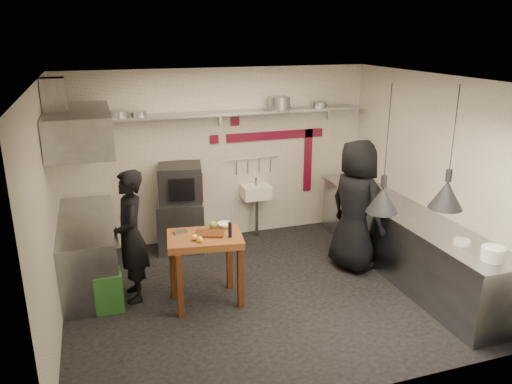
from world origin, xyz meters
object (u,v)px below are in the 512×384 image
object	(u,v)px
oven_stand	(181,225)
chef_right	(356,206)
combi_oven	(180,183)
prep_table	(206,269)
green_bin	(109,290)
chef_left	(131,236)

from	to	relation	value
oven_stand	chef_right	world-z (taller)	chef_right
chef_right	combi_oven	bearing A→B (deg)	40.64
combi_oven	prep_table	size ratio (longest dim) A/B	0.71
oven_stand	chef_right	bearing A→B (deg)	-22.22
green_bin	prep_table	world-z (taller)	prep_table
green_bin	chef_left	xyz separation A→B (m)	(0.33, 0.18, 0.61)
oven_stand	prep_table	bearing A→B (deg)	-79.40
prep_table	chef_right	world-z (taller)	chef_right
oven_stand	green_bin	xyz separation A→B (m)	(-1.19, -1.54, -0.15)
oven_stand	prep_table	world-z (taller)	prep_table
prep_table	chef_left	size ratio (longest dim) A/B	0.53
combi_oven	prep_table	xyz separation A→B (m)	(-0.02, -1.77, -0.63)
oven_stand	chef_right	xyz separation A→B (m)	(2.28, -1.46, 0.56)
combi_oven	prep_table	world-z (taller)	combi_oven
combi_oven	green_bin	bearing A→B (deg)	-117.71
chef_right	oven_stand	bearing A→B (deg)	41.11
green_bin	combi_oven	bearing A→B (deg)	51.91
oven_stand	chef_left	size ratio (longest dim) A/B	0.46
prep_table	chef_right	bearing A→B (deg)	15.48
chef_left	chef_right	size ratio (longest dim) A/B	0.90
prep_table	green_bin	bearing A→B (deg)	177.80
prep_table	chef_right	distance (m)	2.34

